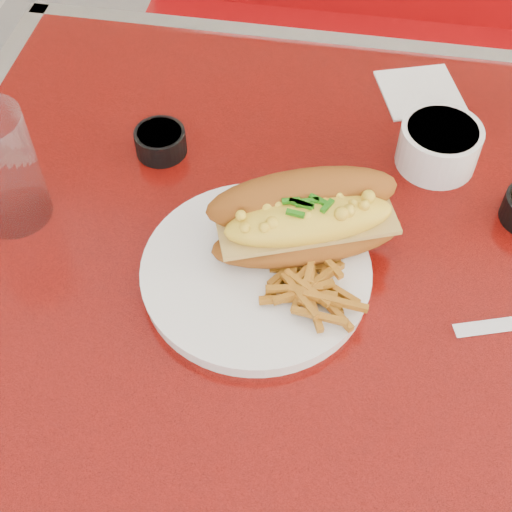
% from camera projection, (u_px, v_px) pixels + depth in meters
% --- Properties ---
extents(ground, '(8.00, 8.00, 0.00)m').
position_uv_depth(ground, '(348.00, 495.00, 1.42)').
color(ground, beige).
rests_on(ground, ground).
extents(diner_table, '(1.23, 0.83, 0.77)m').
position_uv_depth(diner_table, '(395.00, 336.00, 0.94)').
color(diner_table, red).
rests_on(diner_table, ground).
extents(booth_bench_far, '(1.20, 0.51, 0.90)m').
position_uv_depth(booth_bench_far, '(392.00, 116.00, 1.68)').
color(booth_bench_far, '#A10A0D').
rests_on(booth_bench_far, ground).
extents(dinner_plate, '(0.31, 0.31, 0.02)m').
position_uv_depth(dinner_plate, '(256.00, 273.00, 0.79)').
color(dinner_plate, white).
rests_on(dinner_plate, diner_table).
extents(mac_hoagie, '(0.24, 0.17, 0.09)m').
position_uv_depth(mac_hoagie, '(306.00, 218.00, 0.77)').
color(mac_hoagie, '#924F17').
rests_on(mac_hoagie, dinner_plate).
extents(fries_pile, '(0.12, 0.12, 0.03)m').
position_uv_depth(fries_pile, '(309.00, 282.00, 0.75)').
color(fries_pile, '#C47E21').
rests_on(fries_pile, dinner_plate).
extents(fork, '(0.03, 0.14, 0.00)m').
position_uv_depth(fork, '(315.00, 249.00, 0.80)').
color(fork, silver).
rests_on(fork, dinner_plate).
extents(gravy_ramekin, '(0.10, 0.10, 0.06)m').
position_uv_depth(gravy_ramekin, '(439.00, 145.00, 0.88)').
color(gravy_ramekin, white).
rests_on(gravy_ramekin, diner_table).
extents(sauce_cup_left, '(0.07, 0.07, 0.03)m').
position_uv_depth(sauce_cup_left, '(160.00, 141.00, 0.90)').
color(sauce_cup_left, black).
rests_on(sauce_cup_left, diner_table).
extents(water_tumbler, '(0.11, 0.11, 0.15)m').
position_uv_depth(water_tumbler, '(0.00, 169.00, 0.79)').
color(water_tumbler, silver).
rests_on(water_tumbler, diner_table).
extents(paper_napkin, '(0.13, 0.13, 0.00)m').
position_uv_depth(paper_napkin, '(420.00, 92.00, 0.99)').
color(paper_napkin, white).
rests_on(paper_napkin, diner_table).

